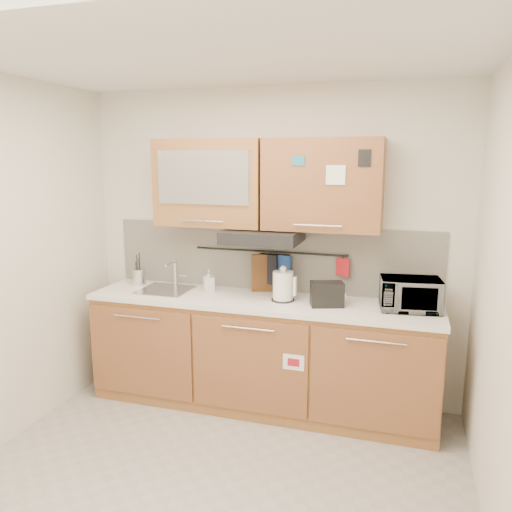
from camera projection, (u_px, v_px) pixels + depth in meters
The scene contains 19 objects.
floor at pixel (205, 495), 3.06m from camera, with size 3.20×3.20×0.00m, color #9E9993.
ceiling at pixel (195, 45), 2.56m from camera, with size 3.20×3.20×0.00m, color white.
wall_back at pixel (271, 246), 4.22m from camera, with size 3.20×3.20×0.00m, color silver.
base_cabinet at pixel (260, 359), 4.10m from camera, with size 2.80×0.64×0.88m.
countertop at pixel (260, 301), 4.00m from camera, with size 2.82×0.62×0.04m, color white.
backsplash at pixel (270, 258), 4.22m from camera, with size 2.80×0.02×0.56m, color silver.
upper_cabinets at pixel (265, 184), 3.95m from camera, with size 1.82×0.37×0.70m.
range_hood at pixel (263, 236), 3.96m from camera, with size 0.60×0.46×0.10m, color black.
sink at pixel (166, 290), 4.26m from camera, with size 0.42×0.40×0.26m.
utensil_rail at pixel (269, 252), 4.18m from camera, with size 0.02×0.02×1.30m, color black.
utensil_crock at pixel (139, 277), 4.43m from camera, with size 0.13×0.13×0.29m.
kettle at pixel (283, 287), 3.93m from camera, with size 0.21×0.18×0.28m.
toaster at pixel (327, 294), 3.79m from camera, with size 0.28×0.22×0.19m.
microwave at pixel (410, 294), 3.69m from camera, with size 0.43×0.29×0.24m, color #999999.
soap_bottle at pixel (209, 280), 4.22m from camera, with size 0.08×0.09×0.19m, color #999999.
cutting_board at pixel (271, 277), 4.20m from camera, with size 0.32×0.02×0.40m, color brown.
oven_mitt at pixel (283, 268), 4.15m from camera, with size 0.13×0.03×0.22m, color #1F4390.
dark_pouch at pixel (269, 269), 4.19m from camera, with size 0.16×0.05×0.25m, color black.
pot_holder at pixel (343, 267), 4.00m from camera, with size 0.12×0.02×0.14m, color red.
Camera 1 is at (1.10, -2.51, 2.03)m, focal length 35.00 mm.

